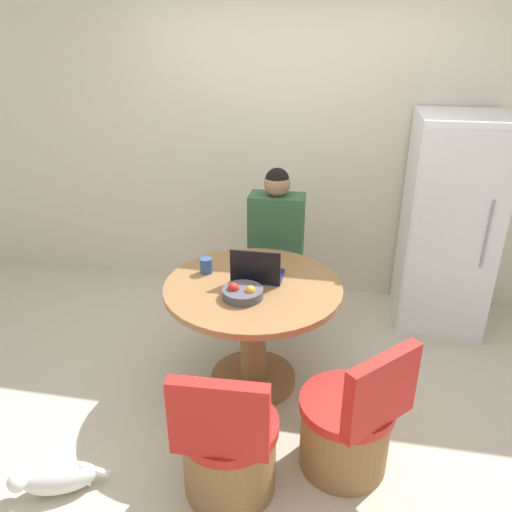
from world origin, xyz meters
The scene contains 11 objects.
ground_plane centered at (0.00, 0.00, 0.00)m, with size 12.00×12.00×0.00m, color beige.
wall_back centered at (0.00, 1.58, 1.30)m, with size 7.00×0.06×2.60m.
refrigerator centered at (1.28, 1.18, 0.83)m, with size 0.64×0.71×1.66m.
dining_table centered at (-0.02, 0.13, 0.51)m, with size 1.11×1.11×0.75m.
chair_near_right_corner centered at (0.61, -0.48, 0.27)m, with size 0.58×0.58×0.83m.
chair_near_camera centered at (0.02, -0.75, 0.27)m, with size 0.50×0.50×0.83m.
person_seated centered at (0.01, 0.91, 0.70)m, with size 0.40×0.37×1.29m.
laptop centered at (-0.01, 0.21, 0.80)m, with size 0.31×0.22×0.22m.
fruit_bowl centered at (-0.05, -0.04, 0.78)m, with size 0.24×0.24×0.09m.
coffee_cup centered at (-0.35, 0.24, 0.80)m, with size 0.08×0.08×0.10m.
cat centered at (-0.85, -0.92, 0.08)m, with size 0.47×0.29×0.16m.
Camera 1 is at (0.50, -2.55, 2.22)m, focal length 35.00 mm.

